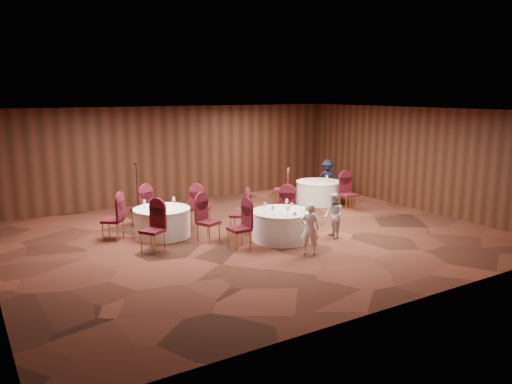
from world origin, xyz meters
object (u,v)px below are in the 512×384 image
mic_stand (138,200)px  table_right (318,192)px  woman_b (333,216)px  table_left (162,222)px  woman_a (310,229)px  man_c (327,178)px  table_main (282,225)px

mic_stand → table_right: bearing=-14.6°
woman_b → mic_stand: bearing=-127.9°
table_left → mic_stand: 2.50m
woman_a → woman_b: size_ratio=1.03×
woman_a → man_c: bearing=-100.3°
table_left → table_right: 5.97m
woman_a → table_main: bearing=-62.8°
table_left → man_c: size_ratio=1.09×
mic_stand → woman_a: mic_stand is taller
woman_a → man_c: 6.59m
woman_b → woman_a: bearing=-44.1°
table_left → woman_b: 4.38m
table_right → woman_b: bearing=-123.2°
table_left → woman_a: size_ratio=1.21×
table_main → woman_a: size_ratio=1.29×
mic_stand → table_main: bearing=-62.2°
woman_a → woman_b: (1.31, 0.73, -0.02)m
woman_b → man_c: (3.17, 4.09, 0.08)m
woman_a → table_left: bearing=-20.8°
mic_stand → woman_a: (2.16, -5.63, 0.14)m
table_right → mic_stand: 5.89m
table_main → mic_stand: bearing=117.8°
woman_a → woman_b: bearing=-118.2°
mic_stand → man_c: 6.69m
table_left → mic_stand: bearing=85.8°
woman_a → man_c: size_ratio=0.90×
table_main → woman_a: woman_a is taller
table_right → mic_stand: mic_stand is taller
mic_stand → woman_a: size_ratio=1.32×
woman_a → table_right: bearing=-98.0°
table_right → man_c: (0.94, 0.69, 0.29)m
table_right → woman_b: 4.07m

